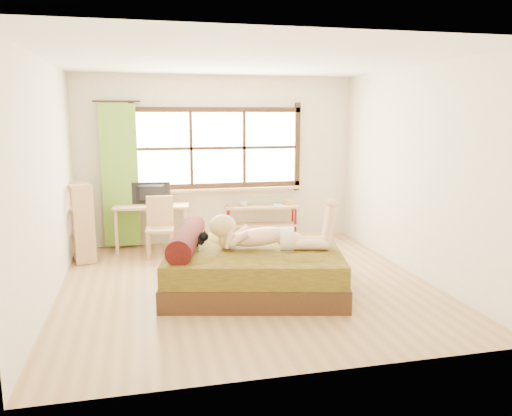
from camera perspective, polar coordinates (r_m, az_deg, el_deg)
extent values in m
plane|color=#9E754C|center=(6.29, -1.08, -8.70)|extent=(4.50, 4.50, 0.00)
plane|color=white|center=(5.97, -1.18, 16.56)|extent=(4.50, 4.50, 0.00)
plane|color=silver|center=(8.19, -4.37, 5.46)|extent=(4.50, 0.00, 4.50)
plane|color=silver|center=(3.84, 5.78, -0.43)|extent=(4.50, 0.00, 4.50)
plane|color=silver|center=(5.95, -22.87, 2.72)|extent=(0.00, 4.50, 4.50)
plane|color=silver|center=(6.81, 17.79, 3.94)|extent=(0.00, 4.50, 4.50)
cube|color=#FFEDBF|center=(8.17, -4.39, 6.86)|extent=(2.60, 0.01, 1.30)
cube|color=tan|center=(8.16, -4.24, 2.13)|extent=(2.80, 0.16, 0.04)
cube|color=#568A25|center=(8.01, -15.28, 3.56)|extent=(0.55, 0.10, 2.20)
cube|color=black|center=(6.08, -0.18, -8.12)|extent=(2.37, 2.06, 0.26)
cube|color=#39290D|center=(6.00, -0.19, -5.79)|extent=(2.32, 2.02, 0.26)
cylinder|color=black|center=(5.99, -7.88, -3.43)|extent=(0.59, 1.43, 0.29)
cube|color=tan|center=(7.89, -11.86, 0.22)|extent=(1.18, 0.62, 0.04)
cube|color=tan|center=(7.81, -15.67, -2.66)|extent=(0.05, 0.05, 0.68)
cube|color=tan|center=(7.73, -8.02, -2.50)|extent=(0.05, 0.05, 0.68)
cube|color=tan|center=(8.21, -15.28, -2.00)|extent=(0.05, 0.05, 0.68)
cube|color=tan|center=(8.14, -8.01, -1.84)|extent=(0.05, 0.05, 0.68)
imported|color=black|center=(7.91, -11.92, 1.63)|extent=(0.59, 0.13, 0.34)
cube|color=tan|center=(7.50, -10.94, -2.41)|extent=(0.43, 0.43, 0.04)
cube|color=tan|center=(7.63, -10.93, -0.31)|extent=(0.40, 0.07, 0.45)
cube|color=tan|center=(7.40, -12.27, -4.37)|extent=(0.04, 0.04, 0.40)
cube|color=tan|center=(7.38, -9.63, -4.31)|extent=(0.04, 0.04, 0.40)
cube|color=tan|center=(7.73, -12.07, -3.72)|extent=(0.04, 0.04, 0.40)
cube|color=tan|center=(7.71, -9.55, -3.67)|extent=(0.04, 0.04, 0.40)
cube|color=tan|center=(8.25, 0.63, 0.14)|extent=(1.23, 0.42, 0.04)
cube|color=tan|center=(8.31, 0.63, -1.90)|extent=(1.23, 0.42, 0.03)
cylinder|color=#690909|center=(8.13, -3.11, -2.05)|extent=(0.04, 0.04, 0.60)
cylinder|color=#690909|center=(8.28, 4.52, -1.84)|extent=(0.04, 0.04, 0.60)
cylinder|color=#690909|center=(8.37, -3.23, -1.69)|extent=(0.04, 0.04, 0.60)
cylinder|color=#690909|center=(8.51, 4.20, -1.49)|extent=(0.04, 0.04, 0.60)
cube|color=#BA8B2E|center=(8.31, 3.71, 0.61)|extent=(0.11, 0.11, 0.08)
imported|color=gray|center=(8.17, -1.41, 0.50)|extent=(0.13, 0.13, 0.09)
imported|color=gray|center=(8.29, 1.97, 0.38)|extent=(0.17, 0.21, 0.02)
cube|color=tan|center=(7.68, -19.00, -5.36)|extent=(0.37, 0.51, 0.03)
cube|color=tan|center=(7.59, -19.16, -2.83)|extent=(0.37, 0.51, 0.03)
cube|color=tan|center=(7.52, -19.32, -0.25)|extent=(0.37, 0.51, 0.03)
cube|color=tan|center=(7.47, -19.49, 2.37)|extent=(0.37, 0.51, 0.03)
cube|color=tan|center=(7.33, -19.01, -1.89)|extent=(0.27, 0.09, 1.12)
cube|color=tan|center=(7.78, -19.46, -1.22)|extent=(0.27, 0.09, 1.12)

